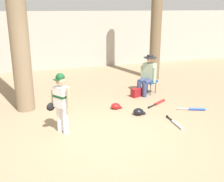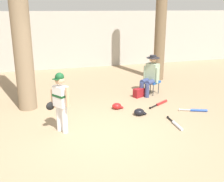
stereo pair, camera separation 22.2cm
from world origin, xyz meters
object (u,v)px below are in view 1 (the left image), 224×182
object	(u,v)px
folding_stool	(149,82)
handbag_beside_stool	(137,92)
seated_spectator	(148,74)
batting_helmet_black	(138,112)
bat_aluminum_silver	(176,124)
batting_helmet_red	(116,106)
bat_blue_youth	(195,109)
tree_behind_spectator	(157,2)
bat_red_barrel	(159,103)
young_ballplayer	(61,99)

from	to	relation	value
folding_stool	handbag_beside_stool	size ratio (longest dim) A/B	1.62
seated_spectator	handbag_beside_stool	distance (m)	0.67
folding_stool	batting_helmet_black	distance (m)	1.88
bat_aluminum_silver	batting_helmet_red	xyz separation A→B (m)	(-0.96, 1.42, 0.04)
folding_stool	batting_helmet_red	bearing A→B (deg)	-146.12
handbag_beside_stool	bat_blue_youth	bearing A→B (deg)	-57.41
seated_spectator	bat_aluminum_silver	bearing A→B (deg)	-99.43
seated_spectator	tree_behind_spectator	bearing A→B (deg)	57.11
tree_behind_spectator	seated_spectator	distance (m)	2.86
bat_red_barrel	batting_helmet_red	distance (m)	1.26
handbag_beside_stool	bat_blue_youth	xyz separation A→B (m)	(0.98, -1.53, -0.10)
batting_helmet_red	batting_helmet_black	size ratio (longest dim) A/B	0.93
handbag_beside_stool	seated_spectator	bearing A→B (deg)	18.66
folding_stool	bat_red_barrel	bearing A→B (deg)	-100.16
handbag_beside_stool	bat_aluminum_silver	xyz separation A→B (m)	(0.03, -2.19, -0.10)
young_ballplayer	folding_stool	size ratio (longest dim) A/B	2.37
folding_stool	batting_helmet_black	size ratio (longest dim) A/B	1.75
young_ballplayer	handbag_beside_stool	distance (m)	3.09
tree_behind_spectator	bat_aluminum_silver	xyz separation A→B (m)	(-1.45, -3.97, -2.70)
tree_behind_spectator	folding_stool	bearing A→B (deg)	-121.60
seated_spectator	bat_red_barrel	size ratio (longest dim) A/B	1.65
tree_behind_spectator	bat_red_barrel	size ratio (longest dim) A/B	8.20
seated_spectator	bat_aluminum_silver	world-z (taller)	seated_spectator
handbag_beside_stool	batting_helmet_red	xyz separation A→B (m)	(-0.93, -0.77, -0.06)
tree_behind_spectator	seated_spectator	size ratio (longest dim) A/B	4.96
handbag_beside_stool	batting_helmet_black	distance (m)	1.45
bat_red_barrel	batting_helmet_black	distance (m)	1.03
tree_behind_spectator	bat_red_barrel	distance (m)	3.89
seated_spectator	folding_stool	bearing A→B (deg)	31.93
tree_behind_spectator	young_ballplayer	distance (m)	5.66
young_ballplayer	bat_red_barrel	xyz separation A→B (m)	(2.81, 0.95, -0.71)
seated_spectator	batting_helmet_red	size ratio (longest dim) A/B	4.09
bat_aluminum_silver	folding_stool	bearing A→B (deg)	78.82
folding_stool	seated_spectator	xyz separation A→B (m)	(-0.08, -0.05, 0.28)
bat_aluminum_silver	bat_red_barrel	bearing A→B (deg)	78.13
tree_behind_spectator	batting_helmet_red	bearing A→B (deg)	-133.40
tree_behind_spectator	handbag_beside_stool	size ratio (longest dim) A/B	17.52
batting_helmet_red	batting_helmet_black	distance (m)	0.70
bat_aluminum_silver	batting_helmet_black	size ratio (longest dim) A/B	2.37
seated_spectator	batting_helmet_black	bearing A→B (deg)	-122.59
folding_stool	seated_spectator	distance (m)	0.29
bat_aluminum_silver	tree_behind_spectator	bearing A→B (deg)	69.98
bat_blue_youth	bat_aluminum_silver	xyz separation A→B (m)	(-0.95, -0.66, -0.00)
seated_spectator	bat_red_barrel	xyz separation A→B (m)	(-0.09, -0.92, -0.61)
tree_behind_spectator	bat_aluminum_silver	bearing A→B (deg)	-110.02
batting_helmet_black	bat_blue_youth	bearing A→B (deg)	-7.06
seated_spectator	bat_red_barrel	distance (m)	1.11
tree_behind_spectator	batting_helmet_black	world-z (taller)	tree_behind_spectator
young_ballplayer	bat_red_barrel	distance (m)	3.05
bat_blue_youth	batting_helmet_red	world-z (taller)	batting_helmet_red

